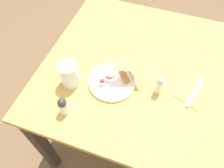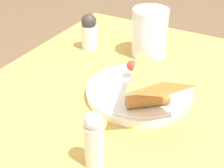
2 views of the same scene
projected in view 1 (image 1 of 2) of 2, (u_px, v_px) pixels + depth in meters
ground_plane at (128, 127)px, 1.64m from camera, size 6.00×6.00×0.00m
dining_table at (135, 79)px, 1.14m from camera, size 0.92×0.88×0.72m
plate_pizza at (112, 81)px, 0.98m from camera, size 0.21×0.21×0.05m
milk_glass at (69, 75)px, 0.95m from camera, size 0.09×0.09×0.12m
napkin_folded at (195, 92)px, 0.96m from camera, size 0.19×0.17×0.00m
butter_knife at (196, 90)px, 0.96m from camera, size 0.18×0.06×0.01m
salt_shaker at (159, 85)px, 0.92m from camera, size 0.03×0.03×0.10m
pepper_shaker at (63, 106)px, 0.87m from camera, size 0.04×0.04×0.09m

